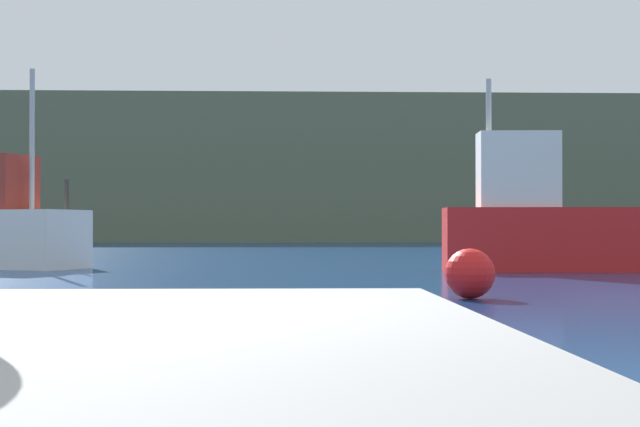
% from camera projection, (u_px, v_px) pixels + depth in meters
% --- Properties ---
extents(hillside_backdrop, '(140.00, 12.80, 9.99)m').
position_uv_depth(hillside_backdrop, '(272.00, 172.00, 73.35)').
color(hillside_backdrop, '#5B664C').
rests_on(hillside_backdrop, ground).
extents(fishing_boat_red, '(4.96, 1.58, 4.26)m').
position_uv_depth(fishing_boat_red, '(547.00, 223.00, 22.40)').
color(fishing_boat_red, red).
rests_on(fishing_boat_red, ground).
extents(mooring_buoy, '(0.68, 0.68, 0.68)m').
position_uv_depth(mooring_buoy, '(470.00, 274.00, 13.76)').
color(mooring_buoy, red).
rests_on(mooring_buoy, ground).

